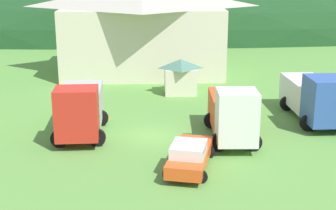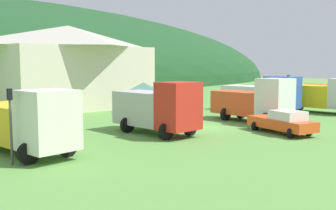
# 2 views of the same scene
# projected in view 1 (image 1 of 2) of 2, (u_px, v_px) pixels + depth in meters

# --- Properties ---
(ground_plane) EXTENTS (200.00, 200.00, 0.00)m
(ground_plane) POSITION_uv_depth(u_px,v_px,m) (155.00, 136.00, 32.24)
(ground_plane) COLOR #5B9342
(forested_hill_backdrop) EXTENTS (177.71, 60.00, 35.51)m
(forested_hill_backdrop) POSITION_uv_depth(u_px,v_px,m) (149.00, 22.00, 93.22)
(forested_hill_backdrop) COLOR #1E4723
(forested_hill_backdrop) RESTS_ON ground
(depot_building) EXTENTS (16.82, 11.89, 9.03)m
(depot_building) POSITION_uv_depth(u_px,v_px,m) (143.00, 27.00, 50.07)
(depot_building) COLOR beige
(depot_building) RESTS_ON ground
(play_shed_cream) EXTENTS (2.87, 2.50, 3.02)m
(play_shed_cream) POSITION_uv_depth(u_px,v_px,m) (180.00, 76.00, 42.36)
(play_shed_cream) COLOR beige
(play_shed_cream) RESTS_ON ground
(crane_truck_red) EXTENTS (3.50, 6.68, 3.70)m
(crane_truck_red) POSITION_uv_depth(u_px,v_px,m) (80.00, 108.00, 31.85)
(crane_truck_red) COLOR red
(crane_truck_red) RESTS_ON ground
(heavy_rig_white) EXTENTS (3.32, 7.15, 3.73)m
(heavy_rig_white) POSITION_uv_depth(u_px,v_px,m) (232.00, 113.00, 31.10)
(heavy_rig_white) COLOR white
(heavy_rig_white) RESTS_ON ground
(box_truck_blue) EXTENTS (3.46, 8.03, 3.65)m
(box_truck_blue) POSITION_uv_depth(u_px,v_px,m) (315.00, 96.00, 34.89)
(box_truck_blue) COLOR #3356AD
(box_truck_blue) RESTS_ON ground
(service_pickup_orange) EXTENTS (3.16, 5.47, 1.66)m
(service_pickup_orange) POSITION_uv_depth(u_px,v_px,m) (190.00, 155.00, 26.93)
(service_pickup_orange) COLOR #E8501F
(service_pickup_orange) RESTS_ON ground
(traffic_cone_near_pickup) EXTENTS (0.36, 0.36, 0.52)m
(traffic_cone_near_pickup) POSITION_uv_depth(u_px,v_px,m) (109.00, 118.00, 35.96)
(traffic_cone_near_pickup) COLOR orange
(traffic_cone_near_pickup) RESTS_ON ground
(traffic_cone_mid_row) EXTENTS (0.36, 0.36, 0.48)m
(traffic_cone_mid_row) POSITION_uv_depth(u_px,v_px,m) (249.00, 151.00, 29.79)
(traffic_cone_mid_row) COLOR orange
(traffic_cone_mid_row) RESTS_ON ground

